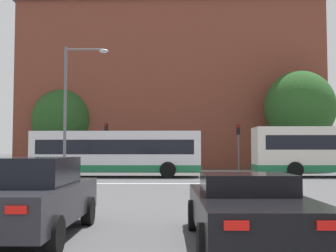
# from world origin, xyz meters

# --- Properties ---
(stop_line_strip) EXTENTS (8.22, 0.30, 0.01)m
(stop_line_strip) POSITION_xyz_m (0.00, 18.12, 0.00)
(stop_line_strip) COLOR silver
(stop_line_strip) RESTS_ON ground_plane
(far_pavement) EXTENTS (69.13, 2.50, 0.01)m
(far_pavement) POSITION_xyz_m (0.00, 31.39, 0.01)
(far_pavement) COLOR gray
(far_pavement) RESTS_ON ground_plane
(brick_civic_building) EXTENTS (29.22, 12.41, 24.46)m
(brick_civic_building) POSITION_xyz_m (-0.37, 40.42, 9.01)
(brick_civic_building) COLOR brown
(brick_civic_building) RESTS_ON ground_plane
(car_saloon_left) EXTENTS (2.05, 4.47, 1.56)m
(car_saloon_left) POSITION_xyz_m (-2.28, 4.75, 0.79)
(car_saloon_left) COLOR #232328
(car_saloon_left) RESTS_ON ground_plane
(car_roadster_right) EXTENTS (2.11, 4.68, 1.27)m
(car_roadster_right) POSITION_xyz_m (1.93, 4.20, 0.66)
(car_roadster_right) COLOR black
(car_roadster_right) RESTS_ON ground_plane
(bus_crossing_lead) EXTENTS (10.72, 2.76, 2.91)m
(bus_crossing_lead) POSITION_xyz_m (-3.33, 23.61, 1.56)
(bus_crossing_lead) COLOR silver
(bus_crossing_lead) RESTS_ON ground_plane
(traffic_light_far_left) EXTENTS (0.26, 0.31, 3.90)m
(traffic_light_far_left) POSITION_xyz_m (-5.28, 30.66, 2.64)
(traffic_light_far_left) COLOR slate
(traffic_light_far_left) RESTS_ON ground_plane
(traffic_light_far_right) EXTENTS (0.26, 0.31, 3.80)m
(traffic_light_far_right) POSITION_xyz_m (5.55, 31.05, 2.58)
(traffic_light_far_right) COLOR slate
(traffic_light_far_right) RESTS_ON ground_plane
(street_lamp_junction) EXTENTS (2.43, 0.36, 7.38)m
(street_lamp_junction) POSITION_xyz_m (-5.11, 19.12, 4.53)
(street_lamp_junction) COLOR slate
(street_lamp_junction) RESTS_ON ground_plane
(pedestrian_waiting) EXTENTS (0.44, 0.30, 1.71)m
(pedestrian_waiting) POSITION_xyz_m (7.40, 30.60, 1.01)
(pedestrian_waiting) COLOR #333851
(pedestrian_waiting) RESTS_ON ground_plane
(tree_by_building) EXTENTS (5.59, 5.59, 7.42)m
(tree_by_building) POSITION_xyz_m (-10.17, 35.25, 4.48)
(tree_by_building) COLOR #4C3823
(tree_by_building) RESTS_ON ground_plane
(tree_kerbside) EXTENTS (5.91, 5.91, 8.42)m
(tree_kerbside) POSITION_xyz_m (10.87, 32.08, 5.31)
(tree_kerbside) COLOR #4C3823
(tree_kerbside) RESTS_ON ground_plane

